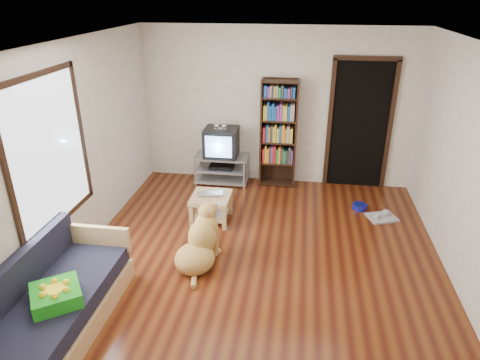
# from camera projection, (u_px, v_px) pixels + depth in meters

# --- Properties ---
(ground) EXTENTS (5.00, 5.00, 0.00)m
(ground) POSITION_uv_depth(u_px,v_px,m) (259.00, 261.00, 5.34)
(ground) COLOR #5F2A10
(ground) RESTS_ON ground
(ceiling) EXTENTS (5.00, 5.00, 0.00)m
(ceiling) POSITION_uv_depth(u_px,v_px,m) (264.00, 44.00, 4.27)
(ceiling) COLOR white
(ceiling) RESTS_ON ground
(wall_back) EXTENTS (4.50, 0.00, 4.50)m
(wall_back) POSITION_uv_depth(u_px,v_px,m) (277.00, 108.00, 7.05)
(wall_back) COLOR silver
(wall_back) RESTS_ON ground
(wall_front) EXTENTS (4.50, 0.00, 4.50)m
(wall_front) POSITION_uv_depth(u_px,v_px,m) (218.00, 321.00, 2.55)
(wall_front) COLOR silver
(wall_front) RESTS_ON ground
(wall_left) EXTENTS (0.00, 5.00, 5.00)m
(wall_left) POSITION_uv_depth(u_px,v_px,m) (74.00, 154.00, 5.11)
(wall_left) COLOR silver
(wall_left) RESTS_ON ground
(wall_right) EXTENTS (0.00, 5.00, 5.00)m
(wall_right) POSITION_uv_depth(u_px,v_px,m) (474.00, 176.00, 4.50)
(wall_right) COLOR silver
(wall_right) RESTS_ON ground
(green_cushion) EXTENTS (0.60, 0.60, 0.14)m
(green_cushion) POSITION_uv_depth(u_px,v_px,m) (56.00, 295.00, 3.99)
(green_cushion) COLOR #1F971B
(green_cushion) RESTS_ON sofa
(laptop) EXTENTS (0.40, 0.30, 0.03)m
(laptop) POSITION_uv_depth(u_px,v_px,m) (210.00, 196.00, 6.07)
(laptop) COLOR #BBBCC0
(laptop) RESTS_ON coffee_table
(dog_bowl) EXTENTS (0.22, 0.22, 0.08)m
(dog_bowl) POSITION_uv_depth(u_px,v_px,m) (360.00, 207.00, 6.56)
(dog_bowl) COLOR navy
(dog_bowl) RESTS_ON ground
(grey_rag) EXTENTS (0.48, 0.44, 0.03)m
(grey_rag) POSITION_uv_depth(u_px,v_px,m) (382.00, 217.00, 6.31)
(grey_rag) COLOR #A6A6A6
(grey_rag) RESTS_ON ground
(window) EXTENTS (0.03, 1.46, 1.70)m
(window) POSITION_uv_depth(u_px,v_px,m) (49.00, 153.00, 4.57)
(window) COLOR white
(window) RESTS_ON wall_left
(doorway) EXTENTS (1.03, 0.05, 2.19)m
(doorway) POSITION_uv_depth(u_px,v_px,m) (360.00, 122.00, 6.93)
(doorway) COLOR black
(doorway) RESTS_ON wall_back
(tv_stand) EXTENTS (0.90, 0.45, 0.50)m
(tv_stand) POSITION_uv_depth(u_px,v_px,m) (222.00, 168.00, 7.38)
(tv_stand) COLOR #99999E
(tv_stand) RESTS_ON ground
(crt_tv) EXTENTS (0.55, 0.52, 0.58)m
(crt_tv) POSITION_uv_depth(u_px,v_px,m) (222.00, 141.00, 7.20)
(crt_tv) COLOR black
(crt_tv) RESTS_ON tv_stand
(bookshelf) EXTENTS (0.60, 0.30, 1.80)m
(bookshelf) POSITION_uv_depth(u_px,v_px,m) (279.00, 128.00, 7.03)
(bookshelf) COLOR black
(bookshelf) RESTS_ON ground
(sofa) EXTENTS (0.80, 1.80, 0.80)m
(sofa) POSITION_uv_depth(u_px,v_px,m) (57.00, 302.00, 4.24)
(sofa) COLOR tan
(sofa) RESTS_ON ground
(coffee_table) EXTENTS (0.55, 0.55, 0.40)m
(coffee_table) POSITION_uv_depth(u_px,v_px,m) (211.00, 203.00, 6.15)
(coffee_table) COLOR tan
(coffee_table) RESTS_ON ground
(dog) EXTENTS (0.61, 0.93, 0.76)m
(dog) POSITION_uv_depth(u_px,v_px,m) (200.00, 244.00, 5.18)
(dog) COLOR #B49045
(dog) RESTS_ON ground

